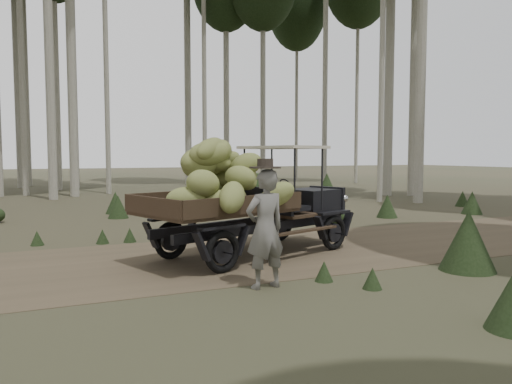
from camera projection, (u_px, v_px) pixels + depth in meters
ground at (135, 265)px, 8.33m from camera, size 120.00×120.00×0.00m
dirt_track at (135, 264)px, 8.33m from camera, size 70.00×4.00×0.01m
banana_truck at (236, 186)px, 8.73m from camera, size 4.55×2.95×2.20m
farmer at (265, 227)px, 6.83m from camera, size 0.65×0.49×1.78m
undergrowth at (361, 234)px, 8.17m from camera, size 21.43×17.71×1.37m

